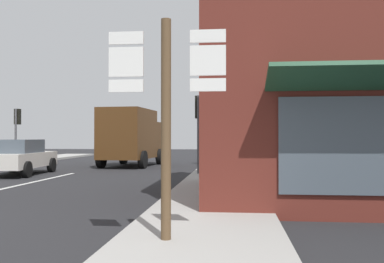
{
  "coord_description": "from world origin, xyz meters",
  "views": [
    {
      "loc": [
        6.94,
        -5.61,
        1.55
      ],
      "look_at": [
        5.05,
        13.17,
        1.82
      ],
      "focal_mm": 39.42,
      "sensor_mm": 36.0,
      "label": 1
    }
  ],
  "objects_px": {
    "route_sign_post": "(166,112)",
    "sedan_far": "(19,157)",
    "traffic_light_near_right": "(199,117)",
    "traffic_light_far_left": "(17,123)",
    "traffic_light_far_right": "(209,118)",
    "delivery_truck": "(131,136)"
  },
  "relations": [
    {
      "from": "delivery_truck",
      "to": "route_sign_post",
      "type": "bearing_deg",
      "value": -74.42
    },
    {
      "from": "route_sign_post",
      "to": "traffic_light_near_right",
      "type": "distance_m",
      "value": 10.88
    },
    {
      "from": "traffic_light_far_left",
      "to": "traffic_light_near_right",
      "type": "xyz_separation_m",
      "value": [
        11.08,
        -6.5,
        0.0
      ]
    },
    {
      "from": "traffic_light_near_right",
      "to": "traffic_light_far_left",
      "type": "bearing_deg",
      "value": 149.59
    },
    {
      "from": "sedan_far",
      "to": "traffic_light_far_right",
      "type": "relative_size",
      "value": 1.22
    },
    {
      "from": "sedan_far",
      "to": "traffic_light_far_left",
      "type": "distance_m",
      "value": 7.52
    },
    {
      "from": "sedan_far",
      "to": "route_sign_post",
      "type": "xyz_separation_m",
      "value": [
        7.99,
        -10.93,
        1.15
      ]
    },
    {
      "from": "traffic_light_near_right",
      "to": "traffic_light_far_right",
      "type": "distance_m",
      "value": 6.77
    },
    {
      "from": "traffic_light_near_right",
      "to": "sedan_far",
      "type": "bearing_deg",
      "value": 179.45
    },
    {
      "from": "route_sign_post",
      "to": "traffic_light_near_right",
      "type": "bearing_deg",
      "value": 92.39
    },
    {
      "from": "traffic_light_far_left",
      "to": "traffic_light_near_right",
      "type": "distance_m",
      "value": 12.85
    },
    {
      "from": "sedan_far",
      "to": "traffic_light_far_right",
      "type": "bearing_deg",
      "value": 41.61
    },
    {
      "from": "sedan_far",
      "to": "traffic_light_near_right",
      "type": "height_order",
      "value": "traffic_light_near_right"
    },
    {
      "from": "route_sign_post",
      "to": "traffic_light_far_right",
      "type": "xyz_separation_m",
      "value": [
        -0.45,
        17.62,
        0.71
      ]
    },
    {
      "from": "sedan_far",
      "to": "traffic_light_near_right",
      "type": "bearing_deg",
      "value": -0.55
    },
    {
      "from": "sedan_far",
      "to": "traffic_light_far_right",
      "type": "xyz_separation_m",
      "value": [
        7.54,
        6.7,
        1.85
      ]
    },
    {
      "from": "delivery_truck",
      "to": "traffic_light_far_left",
      "type": "relative_size",
      "value": 1.6
    },
    {
      "from": "traffic_light_far_left",
      "to": "route_sign_post",
      "type": "bearing_deg",
      "value": -56.4
    },
    {
      "from": "route_sign_post",
      "to": "traffic_light_far_left",
      "type": "bearing_deg",
      "value": 123.6
    },
    {
      "from": "route_sign_post",
      "to": "sedan_far",
      "type": "bearing_deg",
      "value": 126.17
    },
    {
      "from": "traffic_light_near_right",
      "to": "traffic_light_far_right",
      "type": "xyz_separation_m",
      "value": [
        0.0,
        6.77,
        0.24
      ]
    },
    {
      "from": "sedan_far",
      "to": "traffic_light_far_left",
      "type": "relative_size",
      "value": 1.35
    }
  ]
}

